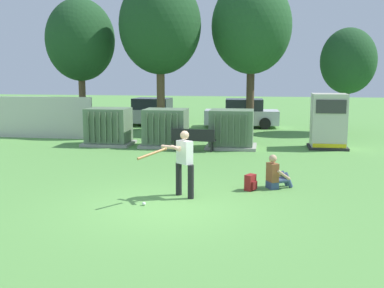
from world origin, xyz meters
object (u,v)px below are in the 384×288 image
at_px(parked_car_left_of_center, 242,114).
at_px(transformer_west, 109,127).
at_px(batter, 183,160).
at_px(backpack, 251,183).
at_px(seated_spectator, 276,175).
at_px(transformer_mid_east, 232,129).
at_px(transformer_mid_west, 166,128).
at_px(park_bench, 193,138).
at_px(parked_car_leftmost, 151,113).
at_px(generator_enclosure, 328,121).
at_px(sports_ball, 144,204).

bearing_deg(parked_car_left_of_center, transformer_west, -126.52).
distance_m(batter, backpack, 2.12).
xyz_separation_m(seated_spectator, parked_car_left_of_center, (-1.64, 14.08, 0.38)).
height_order(transformer_mid_east, seated_spectator, transformer_mid_east).
relative_size(transformer_mid_west, park_bench, 1.15).
bearing_deg(transformer_west, transformer_mid_east, 0.05).
height_order(transformer_west, transformer_mid_west, same).
relative_size(backpack, parked_car_left_of_center, 0.10).
distance_m(transformer_mid_west, backpack, 8.02).
relative_size(batter, seated_spectator, 1.81).
relative_size(batter, parked_car_leftmost, 0.40).
xyz_separation_m(transformer_mid_east, generator_enclosure, (4.01, 0.52, 0.35)).
height_order(batter, parked_car_left_of_center, batter).
bearing_deg(parked_car_leftmost, parked_car_left_of_center, -0.21).
height_order(generator_enclosure, backpack, generator_enclosure).
xyz_separation_m(transformer_west, backpack, (6.45, -7.03, -0.57)).
xyz_separation_m(generator_enclosure, seated_spectator, (-2.29, -7.21, -0.76)).
distance_m(transformer_mid_west, batter, 8.26).
xyz_separation_m(batter, parked_car_left_of_center, (0.75, 15.41, -0.22)).
height_order(backpack, parked_car_left_of_center, parked_car_left_of_center).
height_order(batter, backpack, batter).
xyz_separation_m(transformer_west, park_bench, (3.93, -1.04, -0.25)).
xyz_separation_m(sports_ball, backpack, (2.53, 1.89, 0.17)).
bearing_deg(parked_car_left_of_center, backpack, -86.17).
xyz_separation_m(transformer_mid_east, parked_car_left_of_center, (0.07, 7.40, -0.04)).
xyz_separation_m(transformer_mid_west, parked_car_left_of_center, (2.91, 7.44, -0.04)).
xyz_separation_m(park_bench, backpack, (2.52, -5.99, -0.32)).
distance_m(sports_ball, parked_car_leftmost, 16.81).
xyz_separation_m(batter, backpack, (1.72, 0.98, -0.76)).
bearing_deg(parked_car_leftmost, seated_spectator, -63.42).
bearing_deg(batter, parked_car_left_of_center, 87.21).
height_order(park_bench, backpack, park_bench).
bearing_deg(seated_spectator, transformer_mid_west, 124.39).
relative_size(generator_enclosure, backpack, 5.23).
xyz_separation_m(backpack, parked_car_left_of_center, (-0.97, 14.43, 0.54)).
height_order(transformer_west, generator_enclosure, generator_enclosure).
xyz_separation_m(park_bench, seated_spectator, (3.20, -5.64, -0.16)).
xyz_separation_m(generator_enclosure, batter, (-4.69, -8.54, -0.16)).
bearing_deg(transformer_mid_east, seated_spectator, -75.58).
bearing_deg(seated_spectator, batter, -151.06).
xyz_separation_m(batter, parked_car_leftmost, (-4.66, 15.43, -0.22)).
distance_m(generator_enclosure, sports_ball, 10.99).
bearing_deg(generator_enclosure, backpack, -111.47).
relative_size(transformer_west, transformer_mid_west, 1.00).
distance_m(batter, parked_car_left_of_center, 15.43).
distance_m(transformer_west, sports_ball, 9.77).
xyz_separation_m(batter, seated_spectator, (2.40, 1.32, -0.60)).
height_order(park_bench, sports_ball, park_bench).
distance_m(sports_ball, backpack, 3.16).
distance_m(transformer_west, transformer_mid_west, 2.57).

